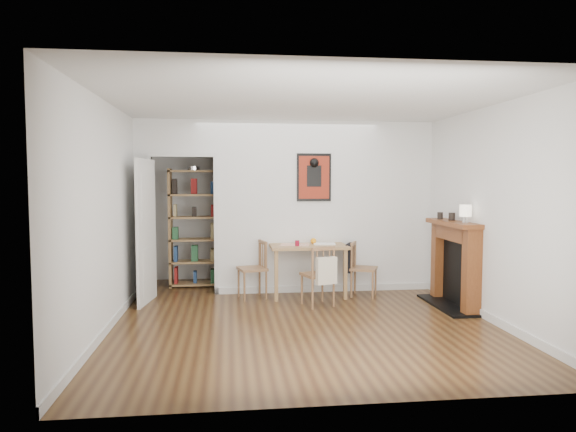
{
  "coord_description": "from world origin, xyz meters",
  "views": [
    {
      "loc": [
        -0.88,
        -6.31,
        1.71
      ],
      "look_at": [
        -0.08,
        0.6,
        1.22
      ],
      "focal_mm": 32.0,
      "sensor_mm": 36.0,
      "label": 1
    }
  ],
  "objects": [
    {
      "name": "chair_left",
      "position": [
        -0.55,
        1.05,
        0.42
      ],
      "size": [
        0.5,
        0.5,
        0.84
      ],
      "color": "#8A6040",
      "rests_on": "ground"
    },
    {
      "name": "orange_fruit",
      "position": [
        0.37,
        1.19,
        0.8
      ],
      "size": [
        0.09,
        0.09,
        0.09
      ],
      "primitive_type": "sphere",
      "color": "#FF980D",
      "rests_on": "dining_table"
    },
    {
      "name": "dining_table",
      "position": [
        0.28,
        1.1,
        0.67
      ],
      "size": [
        1.12,
        0.71,
        0.76
      ],
      "color": "#9C7249",
      "rests_on": "ground"
    },
    {
      "name": "chair_front",
      "position": [
        0.32,
        0.48,
        0.42
      ],
      "size": [
        0.52,
        0.56,
        0.83
      ],
      "color": "#8A6040",
      "rests_on": "ground"
    },
    {
      "name": "placemat",
      "position": [
        0.08,
        1.11,
        0.76
      ],
      "size": [
        0.48,
        0.4,
        0.0
      ],
      "primitive_type": "cube",
      "rotation": [
        0.0,
        0.0,
        -0.23
      ],
      "color": "beige",
      "rests_on": "dining_table"
    },
    {
      "name": "chair_right",
      "position": [
        1.07,
        0.98,
        0.42
      ],
      "size": [
        0.56,
        0.53,
        0.8
      ],
      "color": "#8A6040",
      "rests_on": "ground"
    },
    {
      "name": "room_shell",
      "position": [
        0.1,
        1.34,
        1.3
      ],
      "size": [
        5.2,
        5.2,
        5.2
      ],
      "color": "silver",
      "rests_on": "ground"
    },
    {
      "name": "fireplace",
      "position": [
        2.16,
        0.25,
        0.62
      ],
      "size": [
        0.45,
        1.25,
        1.16
      ],
      "color": "brown",
      "rests_on": "ground"
    },
    {
      "name": "red_glass",
      "position": [
        0.1,
        0.96,
        0.8
      ],
      "size": [
        0.06,
        0.06,
        0.08
      ],
      "primitive_type": "cylinder",
      "color": "maroon",
      "rests_on": "dining_table"
    },
    {
      "name": "mantel_lamp",
      "position": [
        2.12,
        -0.11,
        1.31
      ],
      "size": [
        0.15,
        0.15,
        0.24
      ],
      "color": "silver",
      "rests_on": "fireplace"
    },
    {
      "name": "ceramic_jar_b",
      "position": [
        2.08,
        0.59,
        1.21
      ],
      "size": [
        0.08,
        0.08,
        0.1
      ],
      "primitive_type": "cylinder",
      "color": "black",
      "rests_on": "fireplace"
    },
    {
      "name": "ground",
      "position": [
        0.0,
        0.0,
        0.0
      ],
      "size": [
        5.2,
        5.2,
        0.0
      ],
      "primitive_type": "plane",
      "color": "#54381B",
      "rests_on": "ground"
    },
    {
      "name": "notebook",
      "position": [
        0.52,
        1.11,
        0.77
      ],
      "size": [
        0.34,
        0.26,
        0.02
      ],
      "primitive_type": "cube",
      "rotation": [
        0.0,
        0.0,
        -0.11
      ],
      "color": "white",
      "rests_on": "dining_table"
    },
    {
      "name": "bookshelf",
      "position": [
        -1.43,
        2.0,
        0.93
      ],
      "size": [
        0.8,
        0.32,
        1.89
      ],
      "color": "#9C7249",
      "rests_on": "ground"
    },
    {
      "name": "ceramic_jar_a",
      "position": [
        2.14,
        0.35,
        1.21
      ],
      "size": [
        0.09,
        0.09,
        0.11
      ],
      "primitive_type": "cylinder",
      "color": "black",
      "rests_on": "fireplace"
    }
  ]
}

